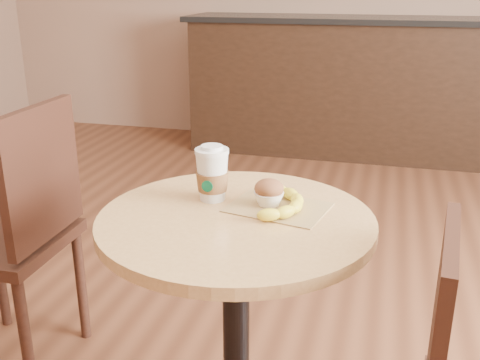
{
  "coord_description": "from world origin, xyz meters",
  "views": [
    {
      "loc": [
        0.39,
        -1.2,
        1.29
      ],
      "look_at": [
        0.06,
        0.05,
        0.83
      ],
      "focal_mm": 42.0,
      "sensor_mm": 36.0,
      "label": 1
    }
  ],
  "objects_px": {
    "chair_left": "(17,230)",
    "muffin": "(269,192)",
    "banana": "(284,203)",
    "cafe_table": "(236,296)",
    "coffee_cup": "(212,176)"
  },
  "relations": [
    {
      "from": "muffin",
      "to": "chair_left",
      "type": "bearing_deg",
      "value": 170.71
    },
    {
      "from": "cafe_table",
      "to": "muffin",
      "type": "bearing_deg",
      "value": 53.36
    },
    {
      "from": "cafe_table",
      "to": "coffee_cup",
      "type": "bearing_deg",
      "value": 133.77
    },
    {
      "from": "cafe_table",
      "to": "banana",
      "type": "distance_m",
      "value": 0.27
    },
    {
      "from": "chair_left",
      "to": "muffin",
      "type": "xyz_separation_m",
      "value": [
        0.88,
        -0.14,
        0.27
      ]
    },
    {
      "from": "muffin",
      "to": "banana",
      "type": "bearing_deg",
      "value": -19.03
    },
    {
      "from": "chair_left",
      "to": "banana",
      "type": "bearing_deg",
      "value": 79.38
    },
    {
      "from": "chair_left",
      "to": "banana",
      "type": "xyz_separation_m",
      "value": [
        0.92,
        -0.16,
        0.25
      ]
    },
    {
      "from": "cafe_table",
      "to": "coffee_cup",
      "type": "height_order",
      "value": "coffee_cup"
    },
    {
      "from": "muffin",
      "to": "banana",
      "type": "distance_m",
      "value": 0.05
    },
    {
      "from": "muffin",
      "to": "banana",
      "type": "xyz_separation_m",
      "value": [
        0.04,
        -0.01,
        -0.02
      ]
    },
    {
      "from": "coffee_cup",
      "to": "cafe_table",
      "type": "bearing_deg",
      "value": -46.31
    },
    {
      "from": "banana",
      "to": "chair_left",
      "type": "bearing_deg",
      "value": 171.29
    },
    {
      "from": "cafe_table",
      "to": "banana",
      "type": "bearing_deg",
      "value": 34.05
    },
    {
      "from": "cafe_table",
      "to": "banana",
      "type": "height_order",
      "value": "banana"
    }
  ]
}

